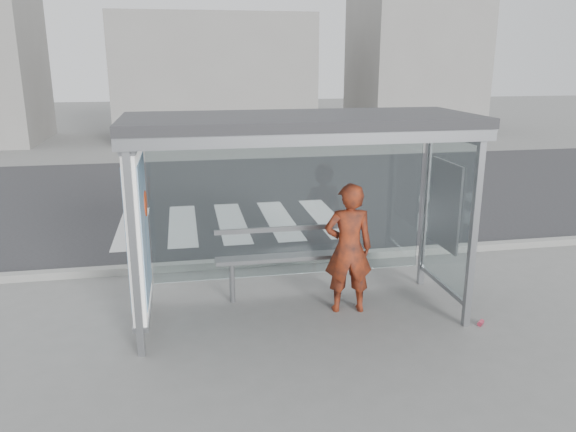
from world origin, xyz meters
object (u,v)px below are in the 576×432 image
(bench, at_px, (287,257))
(soda_can, at_px, (481,323))
(person, at_px, (348,248))
(bus_shelter, at_px, (270,167))

(bench, height_order, soda_can, bench)
(soda_can, bearing_deg, bench, 149.98)
(person, xyz_separation_m, soda_can, (1.55, -0.75, -0.85))
(person, bearing_deg, bench, -31.49)
(soda_can, bearing_deg, bus_shelter, 162.93)
(bus_shelter, xyz_separation_m, bench, (0.30, 0.52, -1.38))
(bench, bearing_deg, person, -37.95)
(person, xyz_separation_m, bench, (-0.72, 0.56, -0.27))
(bus_shelter, relative_size, soda_can, 38.29)
(bench, distance_m, soda_can, 2.68)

